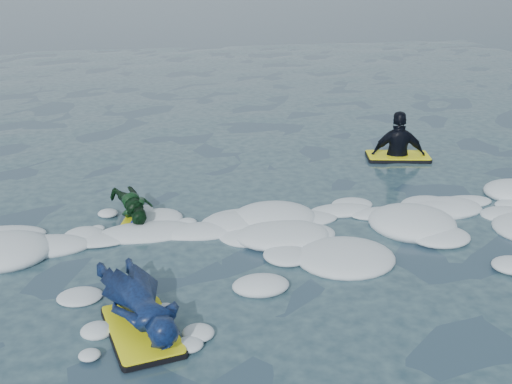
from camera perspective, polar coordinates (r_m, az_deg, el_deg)
ground at (r=7.79m, az=-6.34°, el=-7.91°), size 120.00×120.00×0.00m
foam_band at (r=8.71m, az=-7.00°, el=-4.76°), size 12.00×3.10×0.30m
prone_woman_unit at (r=6.91m, az=-10.26°, el=-9.75°), size 1.12×1.90×0.47m
prone_child_unit at (r=9.52m, az=-10.76°, el=-1.34°), size 0.71×1.18×0.42m
waiting_rider_unit at (r=12.62m, az=12.49°, el=3.06°), size 1.30×0.90×1.78m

